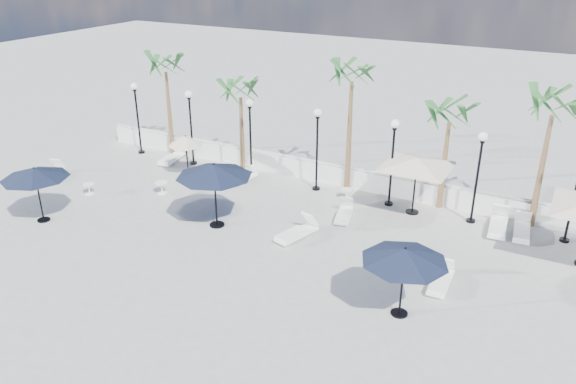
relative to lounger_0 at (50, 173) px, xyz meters
The scene contains 30 objects.
ground 12.13m from the lounger_0, ahead, with size 100.00×100.00×0.00m, color #979792.
balustrade 13.32m from the lounger_0, 25.63° to the left, with size 26.00×0.30×1.01m.
lamppost_0 5.48m from the lounger_0, 72.44° to the left, with size 0.36×0.36×3.84m.
lamppost_1 7.27m from the lounger_0, 43.55° to the left, with size 0.36×0.36×3.84m.
lamppost_2 10.01m from the lounger_0, 29.23° to the left, with size 0.36×0.36×3.84m.
lamppost_3 13.11m from the lounger_0, 21.62° to the left, with size 0.36×0.36×3.84m.
lamppost_4 16.38m from the lounger_0, 17.06° to the left, with size 0.36×0.36×3.84m.
lamppost_5 19.72m from the lounger_0, 14.06° to the left, with size 0.36×0.36×3.84m.
palm_0 7.65m from the lounger_0, 61.60° to the left, with size 2.60×2.60×5.50m.
palm_1 9.99m from the lounger_0, 36.53° to the left, with size 2.60×2.60×4.70m.
palm_2 15.14m from the lounger_0, 22.83° to the left, with size 2.60×2.60×6.10m.
palm_3 18.74m from the lounger_0, 17.62° to the left, with size 2.60×2.60×4.90m.
palm_4 22.38m from the lounger_0, 14.69° to the left, with size 2.60×2.60×5.70m.
lounger_0 is the anchor object (origin of this frame).
lounger_1 9.40m from the lounger_0, 24.99° to the left, with size 0.74×1.73×0.63m.
lounger_2 5.88m from the lounger_0, 49.64° to the left, with size 0.95×1.99×0.72m.
lounger_3 8.49m from the lounger_0, 24.22° to the left, with size 0.72×2.05×0.76m.
lounger_4 14.54m from the lounger_0, 10.38° to the left, with size 0.94×1.80×0.64m.
lounger_5 20.60m from the lounger_0, 12.57° to the left, with size 0.84×2.09×0.76m.
lounger_6 13.35m from the lounger_0, ahead, with size 1.15×2.03×0.73m.
lounger_7 19.10m from the lounger_0, ahead, with size 0.66×1.82×0.67m.
lounger_8 21.46m from the lounger_0, 12.05° to the left, with size 0.79×1.91×0.70m.
side_table_0 3.22m from the lounger_0, 10.15° to the right, with size 0.52×0.52×0.50m.
side_table_1 6.12m from the lounger_0, ahead, with size 0.58×0.58×0.56m.
side_table_2 14.36m from the lounger_0, 18.09° to the left, with size 0.48×0.48×0.47m.
parasol_navy_left 5.21m from the lounger_0, 44.09° to the right, with size 2.67×2.67×2.36m.
parasol_navy_mid 10.27m from the lounger_0, ahead, with size 3.01×3.01×2.70m.
parasol_navy_right 18.65m from the lounger_0, ahead, with size 2.63×2.63×2.36m.
parasol_cream_sq_a 17.37m from the lounger_0, 15.00° to the left, with size 5.39×5.39×2.65m.
parasol_cream_small 6.84m from the lounger_0, 29.47° to the left, with size 1.71×1.71×2.10m.
Camera 1 is at (10.05, -15.07, 10.42)m, focal length 35.00 mm.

